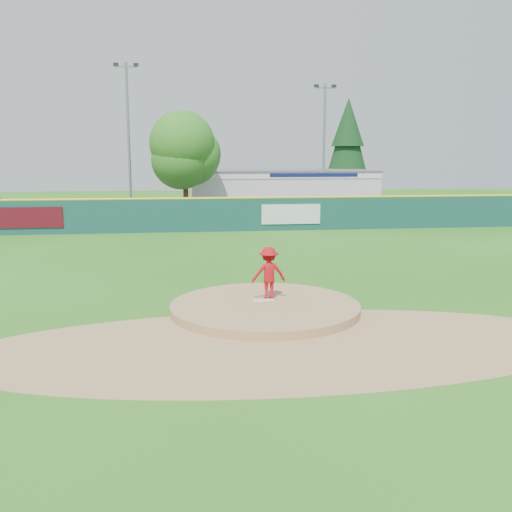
{
  "coord_description": "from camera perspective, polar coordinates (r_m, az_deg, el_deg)",
  "views": [
    {
      "loc": [
        -2.36,
        -15.88,
        4.47
      ],
      "look_at": [
        0.0,
        2.0,
        1.3
      ],
      "focal_mm": 40.0,
      "sensor_mm": 36.0,
      "label": 1
    }
  ],
  "objects": [
    {
      "name": "pitcher",
      "position": [
        16.92,
        1.27,
        -1.73
      ],
      "size": [
        1.05,
        0.65,
        1.58
      ],
      "primitive_type": "imported",
      "rotation": [
        0.0,
        0.0,
        3.21
      ],
      "color": "#AB0E15",
      "rests_on": "pitchers_mound"
    },
    {
      "name": "parking_lot",
      "position": [
        43.17,
        -4.35,
        4.02
      ],
      "size": [
        44.0,
        16.0,
        0.02
      ],
      "primitive_type": "cube",
      "color": "#38383A",
      "rests_on": "ground"
    },
    {
      "name": "light_pole_left",
      "position": [
        43.06,
        -12.63,
        11.85
      ],
      "size": [
        1.75,
        0.25,
        11.0
      ],
      "color": "gray",
      "rests_on": "ground"
    },
    {
      "name": "pool_building_grp",
      "position": [
        48.68,
        2.4,
        6.66
      ],
      "size": [
        15.2,
        8.2,
        3.31
      ],
      "color": "silver",
      "rests_on": "ground"
    },
    {
      "name": "pitchers_mound",
      "position": [
        16.66,
        0.9,
        -5.59
      ],
      "size": [
        5.5,
        5.5,
        0.5
      ],
      "primitive_type": "cylinder",
      "color": "#9E774C",
      "rests_on": "ground"
    },
    {
      "name": "deciduous_tree",
      "position": [
        40.88,
        -7.12,
        10.02
      ],
      "size": [
        5.6,
        5.6,
        7.36
      ],
      "color": "#382314",
      "rests_on": "ground"
    },
    {
      "name": "fence_banners",
      "position": [
        33.99,
        -9.14,
        3.99
      ],
      "size": [
        18.74,
        0.04,
        1.2
      ],
      "color": "#520B16",
      "rests_on": "ground"
    },
    {
      "name": "conifer_tree",
      "position": [
        54.11,
        9.15,
        10.99
      ],
      "size": [
        4.4,
        4.4,
        9.5
      ],
      "color": "#382314",
      "rests_on": "ground"
    },
    {
      "name": "light_pole_right",
      "position": [
        46.3,
        6.82,
        11.24
      ],
      "size": [
        1.75,
        0.25,
        10.0
      ],
      "color": "gray",
      "rests_on": "ground"
    },
    {
      "name": "infield_dirt_arc",
      "position": [
        13.83,
        2.74,
        -8.88
      ],
      "size": [
        15.4,
        15.4,
        0.01
      ],
      "primitive_type": "cylinder",
      "color": "#9E774C",
      "rests_on": "ground"
    },
    {
      "name": "van",
      "position": [
        36.75,
        -4.95,
        4.03
      ],
      "size": [
        5.01,
        2.68,
        1.34
      ],
      "primitive_type": "imported",
      "rotation": [
        0.0,
        0.0,
        1.67
      ],
      "color": "silver",
      "rests_on": "parking_lot"
    },
    {
      "name": "outfield_fence",
      "position": [
        34.13,
        -3.52,
        4.27
      ],
      "size": [
        40.0,
        0.14,
        2.07
      ],
      "color": "#13403E",
      "rests_on": "ground"
    },
    {
      "name": "ground",
      "position": [
        16.66,
        0.9,
        -5.59
      ],
      "size": [
        120.0,
        120.0,
        0.0
      ],
      "primitive_type": "plane",
      "color": "#286B19",
      "rests_on": "ground"
    },
    {
      "name": "pitching_rubber",
      "position": [
        16.88,
        0.76,
        -4.44
      ],
      "size": [
        0.6,
        0.15,
        0.04
      ],
      "primitive_type": "cube",
      "color": "white",
      "rests_on": "pitchers_mound"
    }
  ]
}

